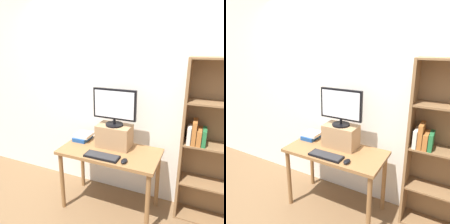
{
  "view_description": "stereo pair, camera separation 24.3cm",
  "coord_description": "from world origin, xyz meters",
  "views": [
    {
      "loc": [
        0.93,
        -2.09,
        1.94
      ],
      "look_at": [
        0.01,
        0.05,
        1.23
      ],
      "focal_mm": 35.0,
      "sensor_mm": 36.0,
      "label": 1
    },
    {
      "loc": [
        1.15,
        -1.98,
        1.94
      ],
      "look_at": [
        0.01,
        0.05,
        1.23
      ],
      "focal_mm": 35.0,
      "sensor_mm": 36.0,
      "label": 2
    }
  ],
  "objects": [
    {
      "name": "ground_plane",
      "position": [
        0.0,
        0.0,
        0.0
      ],
      "size": [
        12.0,
        12.0,
        0.0
      ],
      "primitive_type": "plane",
      "color": "brown"
    },
    {
      "name": "computer_monitor",
      "position": [
        0.01,
        0.12,
        1.27
      ],
      "size": [
        0.52,
        0.21,
        0.43
      ],
      "color": "black",
      "rests_on": "riser_box"
    },
    {
      "name": "keyboard",
      "position": [
        -0.01,
        -0.19,
        0.79
      ],
      "size": [
        0.39,
        0.15,
        0.02
      ],
      "color": "black",
      "rests_on": "desk"
    },
    {
      "name": "riser_box",
      "position": [
        0.01,
        0.12,
        0.91
      ],
      "size": [
        0.4,
        0.25,
        0.27
      ],
      "color": "#A87F56",
      "rests_on": "desk"
    },
    {
      "name": "desk",
      "position": [
        0.0,
        0.0,
        0.67
      ],
      "size": [
        1.15,
        0.58,
        0.78
      ],
      "color": "olive",
      "rests_on": "ground_plane"
    },
    {
      "name": "computer_mouse",
      "position": [
        0.25,
        -0.2,
        0.79
      ],
      "size": [
        0.06,
        0.1,
        0.04
      ],
      "color": "black",
      "rests_on": "desk"
    },
    {
      "name": "book_stack",
      "position": [
        -0.44,
        0.14,
        0.82
      ],
      "size": [
        0.21,
        0.23,
        0.09
      ],
      "color": "navy",
      "rests_on": "desk"
    },
    {
      "name": "bookshelf_unit",
      "position": [
        1.18,
        0.28,
        0.93
      ],
      "size": [
        0.89,
        0.28,
        1.83
      ],
      "color": "olive",
      "rests_on": "ground_plane"
    },
    {
      "name": "back_wall",
      "position": [
        0.0,
        0.43,
        1.3
      ],
      "size": [
        7.0,
        0.08,
        2.6
      ],
      "color": "silver",
      "rests_on": "ground_plane"
    }
  ]
}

